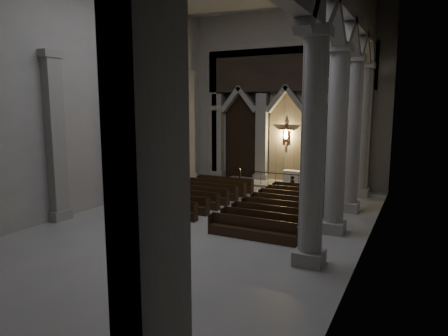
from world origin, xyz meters
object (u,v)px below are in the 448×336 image
object	(u,v)px
altar_rail	(275,178)
pews	(235,204)
candle_stand_left	(240,182)
altar	(296,177)
worshipper	(292,186)
candle_stand_right	(315,187)

from	to	relation	value
altar_rail	pews	world-z (taller)	altar_rail
candle_stand_left	pews	distance (m)	6.24
altar	worshipper	xyz separation A→B (m)	(0.68, -3.22, 0.02)
altar	candle_stand_left	world-z (taller)	candle_stand_left
candle_stand_left	candle_stand_right	bearing A→B (deg)	4.21
altar	candle_stand_left	distance (m)	3.91
pews	worshipper	distance (m)	4.81
candle_stand_right	candle_stand_left	bearing A→B (deg)	-175.79
altar	worshipper	distance (m)	3.29
candle_stand_left	worshipper	world-z (taller)	worshipper
candle_stand_right	altar	bearing A→B (deg)	138.51
altar	altar_rail	distance (m)	1.68
candle_stand_left	candle_stand_right	xyz separation A→B (m)	(5.13, 0.38, 0.02)
pews	altar_rail	bearing A→B (deg)	90.00
altar_rail	candle_stand_left	xyz separation A→B (m)	(-2.33, -0.61, -0.37)
candle_stand_left	altar	bearing A→B (deg)	29.10
altar	worshipper	world-z (taller)	worshipper
altar	candle_stand_left	xyz separation A→B (m)	(-3.41, -1.90, -0.28)
altar_rail	candle_stand_right	world-z (taller)	candle_stand_right
altar_rail	worshipper	bearing A→B (deg)	-47.79
pews	candle_stand_left	bearing A→B (deg)	111.94
pews	altar	bearing A→B (deg)	82.04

